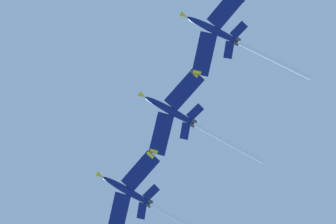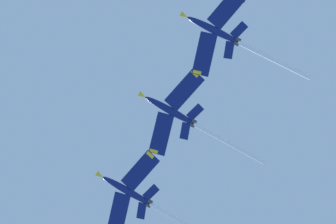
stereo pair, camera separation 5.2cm
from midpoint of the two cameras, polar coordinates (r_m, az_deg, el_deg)
The scene contains 3 objects.
jet_inner_left at distance 126.22m, azimuth 5.80°, elevation 7.05°, with size 28.67×19.51×7.29m.
jet_centre at distance 127.35m, azimuth 1.63°, elevation -0.64°, with size 28.68×19.45×7.15m.
jet_inner_right at distance 130.92m, azimuth -2.37°, elevation -8.32°, with size 31.06×19.48×8.39m.
Camera 1 is at (-2.92, -28.83, 1.63)m, focal length 64.24 mm.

